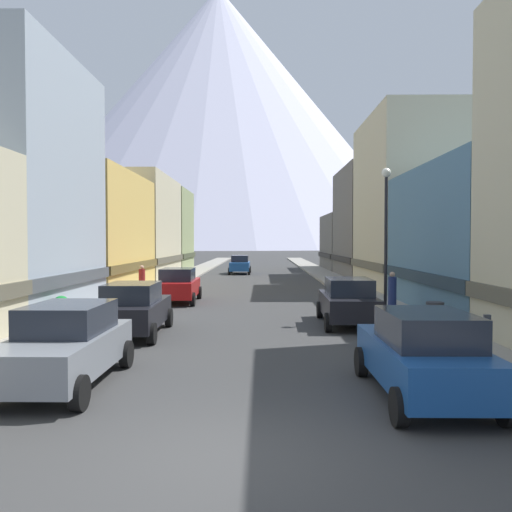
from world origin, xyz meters
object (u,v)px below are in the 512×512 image
at_px(car_right_0, 424,354).
at_px(pedestrian_0, 392,292).
at_px(car_driving_0, 240,264).
at_px(parking_meter_near, 487,335).
at_px(car_left_1, 133,309).
at_px(car_right_1, 348,301).
at_px(potted_plant_0, 61,307).
at_px(streetlamp_right, 386,220).
at_px(car_left_2, 178,285).
at_px(trash_bin_right, 435,316).
at_px(car_left_0, 65,345).
at_px(pedestrian_1, 142,281).

relative_size(car_right_0, pedestrian_0, 2.62).
bearing_deg(car_driving_0, parking_meter_near, -78.97).
height_order(car_left_1, car_right_1, same).
distance_m(car_driving_0, potted_plant_0, 31.00).
height_order(car_right_1, streetlamp_right, streetlamp_right).
height_order(parking_meter_near, pedestrian_0, pedestrian_0).
distance_m(car_left_2, trash_bin_right, 13.67).
relative_size(car_left_0, pedestrian_1, 2.65).
distance_m(parking_meter_near, pedestrian_1, 20.77).
bearing_deg(car_left_1, pedestrian_1, 101.86).
height_order(car_right_0, pedestrian_1, pedestrian_1).
bearing_deg(car_left_2, trash_bin_right, -42.05).
xyz_separation_m(car_right_1, streetlamp_right, (1.55, 0.60, 3.09)).
xyz_separation_m(car_left_1, car_right_1, (7.60, 2.24, 0.00)).
height_order(car_right_0, streetlamp_right, streetlamp_right).
relative_size(car_driving_0, pedestrian_1, 2.65).
height_order(car_left_1, parking_meter_near, car_left_1).
height_order(car_right_1, parking_meter_near, car_right_1).
distance_m(car_driving_0, streetlamp_right, 30.55).
bearing_deg(pedestrian_0, parking_meter_near, -92.70).
xyz_separation_m(car_left_0, parking_meter_near, (9.55, 0.70, 0.11)).
height_order(car_left_1, car_left_2, same).
bearing_deg(car_left_2, parking_meter_near, -56.67).
height_order(car_left_1, potted_plant_0, car_left_1).
height_order(car_right_1, potted_plant_0, car_right_1).
height_order(car_right_1, car_driving_0, same).
distance_m(parking_meter_near, streetlamp_right, 8.66).
xyz_separation_m(car_driving_0, pedestrian_0, (7.85, -27.10, 0.03)).
relative_size(car_left_0, streetlamp_right, 0.75).
height_order(car_driving_0, streetlamp_right, streetlamp_right).
bearing_deg(pedestrian_1, potted_plant_0, -94.39).
bearing_deg(car_left_2, car_left_1, -90.00).
distance_m(car_left_1, car_left_2, 9.23).
bearing_deg(parking_meter_near, car_left_0, -175.83).
bearing_deg(pedestrian_0, trash_bin_right, -88.91).
height_order(car_driving_0, trash_bin_right, car_driving_0).
distance_m(parking_meter_near, potted_plant_0, 14.64).
xyz_separation_m(parking_meter_near, pedestrian_1, (-12.00, 16.96, -0.10)).
distance_m(car_left_0, car_driving_0, 38.48).
bearing_deg(car_left_2, pedestrian_0, -21.20).
relative_size(car_left_1, parking_meter_near, 3.34).
height_order(parking_meter_near, streetlamp_right, streetlamp_right).
xyz_separation_m(pedestrian_0, streetlamp_right, (-0.90, -2.49, 3.06)).
xyz_separation_m(pedestrian_1, streetlamp_right, (11.60, -8.83, 3.07)).
relative_size(car_driving_0, pedestrian_0, 2.62).
height_order(car_left_2, car_right_1, same).
xyz_separation_m(trash_bin_right, streetlamp_right, (-1.00, 2.76, 3.34)).
relative_size(car_driving_0, potted_plant_0, 4.49).
relative_size(car_left_1, car_driving_0, 1.01).
bearing_deg(car_left_1, car_left_2, 90.00).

